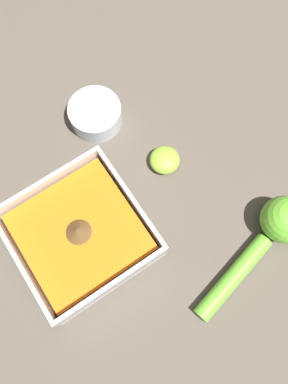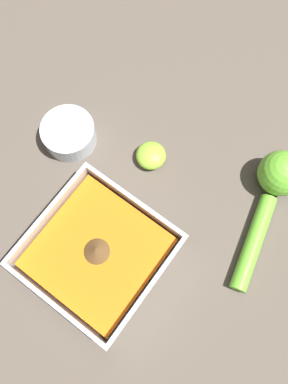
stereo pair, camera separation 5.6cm
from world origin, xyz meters
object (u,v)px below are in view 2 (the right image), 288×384
object	(u,v)px
square_dish	(99,253)
lemon_half	(151,156)
spice_bowl	(69,134)
lemon_squeezer	(275,188)

from	to	relation	value
square_dish	lemon_half	distance (m)	0.18
spice_bowl	lemon_half	world-z (taller)	spice_bowl
lemon_squeezer	lemon_half	size ratio (longest dim) A/B	4.53
square_dish	lemon_squeezer	distance (m)	0.28
spice_bowl	lemon_squeezer	bearing A→B (deg)	-160.09
spice_bowl	lemon_half	xyz separation A→B (m)	(-0.13, -0.05, -0.00)
spice_bowl	lemon_squeezer	size ratio (longest dim) A/B	0.39
spice_bowl	lemon_half	distance (m)	0.14
lemon_squeezer	lemon_half	distance (m)	0.20
square_dish	lemon_half	xyz separation A→B (m)	(0.03, -0.17, -0.01)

